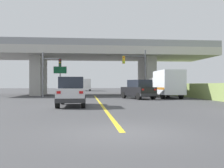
{
  "coord_description": "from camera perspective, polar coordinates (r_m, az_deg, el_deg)",
  "views": [
    {
      "loc": [
        -1.13,
        -8.09,
        1.5
      ],
      "look_at": [
        1.45,
        18.21,
        1.58
      ],
      "focal_mm": 42.05,
      "sensor_mm": 36.0,
      "label": 1
    }
  ],
  "objects": [
    {
      "name": "semi_truck_distant",
      "position": [
        65.59,
        -5.67,
        -0.14
      ],
      "size": [
        2.33,
        6.41,
        2.92
      ],
      "color": "silver",
      "rests_on": "ground"
    },
    {
      "name": "highway_sign",
      "position": [
        37.91,
        -11.21,
        2.37
      ],
      "size": [
        1.86,
        0.17,
        4.27
      ],
      "color": "slate",
      "rests_on": "ground"
    },
    {
      "name": "suv_crossing",
      "position": [
        27.86,
        5.77,
        -1.18
      ],
      "size": [
        3.28,
        4.69,
        2.02
      ],
      "rotation": [
        0.0,
        0.0,
        0.35
      ],
      "color": "black",
      "rests_on": "ground"
    },
    {
      "name": "lane_divider_stripe",
      "position": [
        22.23,
        -2.7,
        -4.03
      ],
      "size": [
        0.2,
        28.14,
        0.01
      ],
      "primitive_type": "cube",
      "color": "yellow",
      "rests_on": "ground"
    },
    {
      "name": "overpass_bridge",
      "position": [
        39.57,
        -3.97,
        5.59
      ],
      "size": [
        34.69,
        10.45,
        7.57
      ],
      "color": "#B7B5AD",
      "rests_on": "ground"
    },
    {
      "name": "box_truck",
      "position": [
        30.32,
        11.76,
        0.04
      ],
      "size": [
        2.33,
        6.68,
        3.07
      ],
      "color": "silver",
      "rests_on": "ground"
    },
    {
      "name": "suv_lead",
      "position": [
        18.6,
        -8.71,
        -1.67
      ],
      "size": [
        1.89,
        4.72,
        2.02
      ],
      "color": "silver",
      "rests_on": "ground"
    },
    {
      "name": "traffic_signal_nearside",
      "position": [
        33.61,
        5.65,
        3.63
      ],
      "size": [
        3.04,
        0.36,
        5.97
      ],
      "color": "#56595E",
      "rests_on": "ground"
    },
    {
      "name": "ground",
      "position": [
        39.39,
        -3.97,
        -2.36
      ],
      "size": [
        160.0,
        160.0,
        0.0
      ],
      "primitive_type": "plane",
      "color": "#424244"
    },
    {
      "name": "traffic_signal_farside",
      "position": [
        32.79,
        -13.54,
        3.12
      ],
      "size": [
        2.31,
        0.36,
        5.47
      ],
      "color": "slate",
      "rests_on": "ground"
    }
  ]
}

